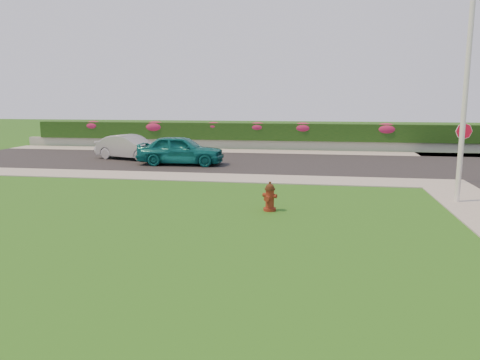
% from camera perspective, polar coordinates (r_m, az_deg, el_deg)
% --- Properties ---
extents(ground, '(120.00, 120.00, 0.00)m').
position_cam_1_polar(ground, '(10.61, -2.51, -8.12)').
color(ground, black).
rests_on(ground, ground).
extents(street_far, '(26.00, 8.00, 0.04)m').
position_cam_1_polar(street_far, '(25.12, -7.13, 2.36)').
color(street_far, black).
rests_on(street_far, ground).
extents(sidewalk_far, '(24.00, 2.00, 0.04)m').
position_cam_1_polar(sidewalk_far, '(20.79, -13.68, 0.59)').
color(sidewalk_far, gray).
rests_on(sidewalk_far, ground).
extents(curb_corner, '(2.00, 2.00, 0.04)m').
position_cam_1_polar(curb_corner, '(19.77, 23.59, -0.43)').
color(curb_corner, gray).
rests_on(curb_corner, ground).
extents(sidewalk_beyond, '(34.00, 2.00, 0.04)m').
position_cam_1_polar(sidewalk_beyond, '(29.22, 3.23, 3.47)').
color(sidewalk_beyond, gray).
rests_on(sidewalk_beyond, ground).
extents(retaining_wall, '(34.00, 0.40, 0.60)m').
position_cam_1_polar(retaining_wall, '(30.67, 3.54, 4.30)').
color(retaining_wall, gray).
rests_on(retaining_wall, ground).
extents(hedge, '(32.00, 0.90, 1.10)m').
position_cam_1_polar(hedge, '(30.70, 3.58, 5.90)').
color(hedge, black).
rests_on(hedge, retaining_wall).
extents(fire_hydrant, '(0.45, 0.43, 0.87)m').
position_cam_1_polar(fire_hydrant, '(13.82, 3.64, -2.09)').
color(fire_hydrant, '#4C1E0C').
rests_on(fire_hydrant, ground).
extents(sedan_teal, '(4.33, 1.86, 1.46)m').
position_cam_1_polar(sedan_teal, '(23.41, -7.23, 3.65)').
color(sedan_teal, '#0C5B5C').
rests_on(sedan_teal, street_far).
extents(sedan_silver, '(4.20, 2.54, 1.31)m').
position_cam_1_polar(sedan_silver, '(26.02, -13.23, 3.92)').
color(sedan_silver, '#A0A2A8').
rests_on(sedan_silver, street_far).
extents(utility_pole, '(0.16, 0.16, 6.15)m').
position_cam_1_polar(utility_pole, '(16.15, 25.69, 8.21)').
color(utility_pole, silver).
rests_on(utility_pole, ground).
extents(stop_sign, '(0.64, 0.10, 2.36)m').
position_cam_1_polar(stop_sign, '(20.10, 25.57, 4.53)').
color(stop_sign, slate).
rests_on(stop_sign, ground).
extents(flower_clump_a, '(1.31, 0.84, 0.66)m').
position_cam_1_polar(flower_clump_a, '(34.04, -17.41, 6.35)').
color(flower_clump_a, '#A81C46').
rests_on(flower_clump_a, hedge).
extents(flower_clump_b, '(1.51, 0.97, 0.76)m').
position_cam_1_polar(flower_clump_b, '(32.30, -10.31, 6.40)').
color(flower_clump_b, '#A81C46').
rests_on(flower_clump_b, hedge).
extents(flower_clump_c, '(1.14, 0.73, 0.57)m').
position_cam_1_polar(flower_clump_c, '(31.17, -3.23, 6.55)').
color(flower_clump_c, '#A81C46').
rests_on(flower_clump_c, hedge).
extents(flower_clump_d, '(1.28, 0.82, 0.64)m').
position_cam_1_polar(flower_clump_d, '(30.67, 2.16, 6.46)').
color(flower_clump_d, '#A81C46').
rests_on(flower_clump_d, hedge).
extents(flower_clump_e, '(1.38, 0.89, 0.69)m').
position_cam_1_polar(flower_clump_e, '(30.44, 7.69, 6.31)').
color(flower_clump_e, '#A81C46').
rests_on(flower_clump_e, hedge).
extents(flower_clump_f, '(1.49, 0.96, 0.74)m').
position_cam_1_polar(flower_clump_f, '(30.72, 17.38, 5.95)').
color(flower_clump_f, '#A81C46').
rests_on(flower_clump_f, hedge).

